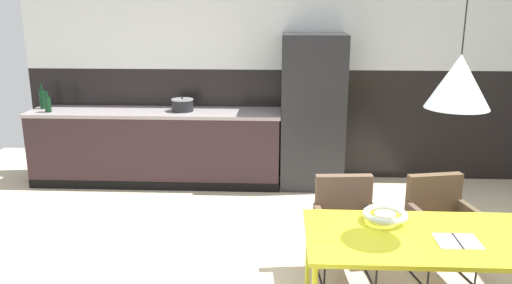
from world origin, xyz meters
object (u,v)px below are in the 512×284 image
object	(u,v)px
dining_table	(442,243)
fruit_bowl	(385,215)
armchair_head_of_table	(346,216)
cooking_pot	(182,105)
armchair_facing_counter	(440,214)
refrigerator_column	(312,112)
bottle_vinegar_dark	(48,104)
pendant_lamp_over_table_near	(459,81)
bottle_oil_tall	(42,99)
open_book	(458,242)

from	to	relation	value
dining_table	fruit_bowl	size ratio (longest dim) A/B	5.74
armchair_head_of_table	cooking_pot	size ratio (longest dim) A/B	3.11
fruit_bowl	cooking_pot	distance (m)	3.37
dining_table	armchair_facing_counter	distance (m)	0.96
refrigerator_column	fruit_bowl	size ratio (longest dim) A/B	6.09
armchair_head_of_table	fruit_bowl	xyz separation A→B (m)	(0.17, -0.63, 0.28)
refrigerator_column	bottle_vinegar_dark	world-z (taller)	refrigerator_column
pendant_lamp_over_table_near	fruit_bowl	bearing A→B (deg)	147.14
cooking_pot	armchair_head_of_table	bearing A→B (deg)	-51.87
armchair_head_of_table	pendant_lamp_over_table_near	bearing A→B (deg)	115.93
refrigerator_column	dining_table	xyz separation A→B (m)	(0.65, -3.00, -0.21)
refrigerator_column	armchair_head_of_table	bearing A→B (deg)	-85.98
bottle_oil_tall	cooking_pot	bearing A→B (deg)	-2.21
open_book	pendant_lamp_over_table_near	xyz separation A→B (m)	(-0.06, 0.08, 0.97)
open_book	bottle_vinegar_dark	xyz separation A→B (m)	(-3.84, 2.95, 0.24)
cooking_pot	fruit_bowl	bearing A→B (deg)	-56.18
bottle_oil_tall	pendant_lamp_over_table_near	bearing A→B (deg)	-38.02
open_book	pendant_lamp_over_table_near	bearing A→B (deg)	130.20
armchair_facing_counter	bottle_oil_tall	distance (m)	4.74
refrigerator_column	armchair_head_of_table	size ratio (longest dim) A/B	2.21
fruit_bowl	open_book	distance (m)	0.48
pendant_lamp_over_table_near	armchair_facing_counter	bearing A→B (deg)	73.77
fruit_bowl	open_book	bearing A→B (deg)	-36.35
pendant_lamp_over_table_near	dining_table	bearing A→B (deg)	90.00
armchair_head_of_table	bottle_oil_tall	world-z (taller)	bottle_oil_tall
cooking_pot	bottle_oil_tall	xyz separation A→B (m)	(-1.73, 0.07, 0.04)
fruit_bowl	bottle_vinegar_dark	size ratio (longest dim) A/B	1.21
pendant_lamp_over_table_near	open_book	bearing A→B (deg)	-49.80
armchair_facing_counter	fruit_bowl	distance (m)	0.96
refrigerator_column	dining_table	distance (m)	3.08
cooking_pot	bottle_oil_tall	bearing A→B (deg)	177.79
cooking_pot	bottle_vinegar_dark	xyz separation A→B (m)	(-1.58, -0.13, 0.02)
fruit_bowl	open_book	world-z (taller)	fruit_bowl
armchair_head_of_table	pendant_lamp_over_table_near	xyz separation A→B (m)	(0.49, -0.84, 1.21)
armchair_facing_counter	bottle_vinegar_dark	distance (m)	4.51
dining_table	cooking_pot	distance (m)	3.72
bottle_vinegar_dark	pendant_lamp_over_table_near	bearing A→B (deg)	-37.26
dining_table	open_book	size ratio (longest dim) A/B	6.68
armchair_head_of_table	bottle_oil_tall	bearing A→B (deg)	-37.69
fruit_bowl	dining_table	bearing A→B (deg)	-31.69
dining_table	armchair_facing_counter	bearing A→B (deg)	73.62
open_book	refrigerator_column	bearing A→B (deg)	102.99
armchair_head_of_table	bottle_vinegar_dark	xyz separation A→B (m)	(-3.28, 2.03, 0.48)
refrigerator_column	bottle_vinegar_dark	xyz separation A→B (m)	(-3.13, -0.14, 0.09)
open_book	bottle_oil_tall	size ratio (longest dim) A/B	0.87
bottle_vinegar_dark	open_book	bearing A→B (deg)	-37.51
fruit_bowl	bottle_vinegar_dark	distance (m)	4.36
refrigerator_column	cooking_pot	world-z (taller)	refrigerator_column
cooking_pot	bottle_oil_tall	world-z (taller)	bottle_oil_tall
dining_table	fruit_bowl	world-z (taller)	fruit_bowl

